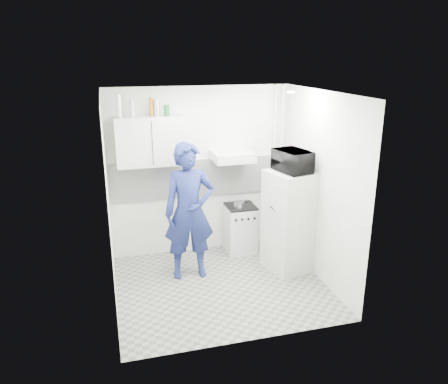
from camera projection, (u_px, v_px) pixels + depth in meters
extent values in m
plane|color=gray|center=(221.00, 285.00, 6.01)|extent=(2.80, 2.80, 0.00)
plane|color=white|center=(221.00, 93.00, 5.21)|extent=(2.80, 2.80, 0.00)
plane|color=white|center=(200.00, 172.00, 6.76)|extent=(2.80, 0.00, 2.80)
plane|color=white|center=(109.00, 205.00, 5.26)|extent=(0.00, 2.60, 2.60)
plane|color=white|center=(320.00, 188.00, 5.96)|extent=(0.00, 2.60, 2.60)
imported|color=navy|center=(189.00, 212.00, 6.01)|extent=(0.72, 0.48, 1.93)
cube|color=silver|center=(240.00, 229.00, 6.96)|extent=(0.47, 0.47, 0.75)
cube|color=silver|center=(290.00, 221.00, 6.30)|extent=(0.74, 0.74, 1.48)
cube|color=black|center=(241.00, 206.00, 6.84)|extent=(0.45, 0.45, 0.03)
cylinder|color=silver|center=(239.00, 205.00, 6.74)|extent=(0.16, 0.16, 0.09)
imported|color=black|center=(293.00, 161.00, 6.02)|extent=(0.61, 0.48, 0.30)
cylinder|color=silver|center=(119.00, 106.00, 5.98)|extent=(0.08, 0.08, 0.32)
cylinder|color=#B2B7BC|center=(132.00, 109.00, 6.04)|extent=(0.06, 0.06, 0.24)
cylinder|color=brown|center=(151.00, 107.00, 6.10)|extent=(0.06, 0.06, 0.27)
cylinder|color=silver|center=(157.00, 108.00, 6.13)|extent=(0.09, 0.09, 0.23)
cylinder|color=#144C1E|center=(167.00, 110.00, 6.17)|extent=(0.08, 0.08, 0.16)
cube|color=silver|center=(151.00, 141.00, 6.24)|extent=(1.00, 0.35, 0.70)
cube|color=silver|center=(233.00, 156.00, 6.56)|extent=(0.60, 0.50, 0.14)
cube|color=white|center=(200.00, 178.00, 6.78)|extent=(2.74, 0.03, 0.60)
cylinder|color=silver|center=(280.00, 167.00, 7.01)|extent=(0.05, 0.05, 2.60)
cylinder|color=silver|center=(273.00, 168.00, 6.98)|extent=(0.04, 0.04, 2.60)
cylinder|color=white|center=(291.00, 92.00, 5.66)|extent=(0.10, 0.10, 0.02)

